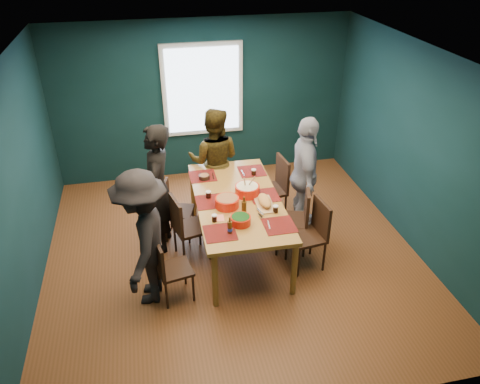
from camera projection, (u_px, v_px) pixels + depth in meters
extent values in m
cube|color=brown|center=(233.00, 254.00, 6.49)|extent=(5.00, 5.00, 0.01)
cube|color=white|center=(231.00, 58.00, 5.12)|extent=(5.00, 5.00, 0.01)
cube|color=#0F2D34|center=(18.00, 188.00, 5.35)|extent=(0.01, 5.00, 2.70)
cube|color=#0F2D34|center=(415.00, 149.00, 6.26)|extent=(0.01, 5.00, 2.70)
cube|color=#0F2D34|center=(203.00, 101.00, 7.91)|extent=(5.00, 0.01, 2.70)
cube|color=#0F2D34|center=(294.00, 310.00, 3.70)|extent=(5.00, 0.01, 2.70)
cube|color=silver|center=(203.00, 90.00, 7.78)|extent=(1.35, 0.06, 1.55)
cube|color=#A37631|center=(238.00, 201.00, 6.16)|extent=(1.14, 2.21, 0.05)
cylinder|color=#A37631|center=(215.00, 280.00, 5.44)|extent=(0.08, 0.08, 0.78)
cylinder|color=#A37631|center=(294.00, 268.00, 5.61)|extent=(0.08, 0.08, 0.78)
cylinder|color=#A37631|center=(193.00, 193.00, 7.14)|extent=(0.08, 0.08, 0.78)
cylinder|color=#A37631|center=(255.00, 187.00, 7.31)|extent=(0.08, 0.08, 0.78)
cube|color=black|center=(179.00, 211.00, 6.65)|extent=(0.49, 0.49, 0.04)
cube|color=black|center=(165.00, 197.00, 6.54)|extent=(0.15, 0.39, 0.43)
cylinder|color=black|center=(166.00, 230.00, 6.62)|extent=(0.03, 0.03, 0.40)
cylinder|color=black|center=(189.00, 231.00, 6.60)|extent=(0.03, 0.03, 0.40)
cylinder|color=black|center=(171.00, 217.00, 6.91)|extent=(0.03, 0.03, 0.40)
cylinder|color=black|center=(193.00, 218.00, 6.89)|extent=(0.03, 0.03, 0.40)
cube|color=black|center=(191.00, 228.00, 6.23)|extent=(0.51, 0.51, 0.04)
cube|color=black|center=(176.00, 215.00, 6.03)|extent=(0.14, 0.42, 0.47)
cylinder|color=black|center=(184.00, 253.00, 6.14)|extent=(0.03, 0.03, 0.44)
cylinder|color=black|center=(210.00, 246.00, 6.28)|extent=(0.03, 0.03, 0.44)
cylinder|color=black|center=(175.00, 238.00, 6.43)|extent=(0.03, 0.03, 0.44)
cylinder|color=black|center=(200.00, 232.00, 6.56)|extent=(0.03, 0.03, 0.44)
cube|color=black|center=(175.00, 270.00, 5.56)|extent=(0.45, 0.45, 0.04)
cube|color=black|center=(159.00, 258.00, 5.38)|extent=(0.11, 0.38, 0.42)
cylinder|color=black|center=(167.00, 296.00, 5.48)|extent=(0.03, 0.03, 0.39)
cylinder|color=black|center=(193.00, 288.00, 5.60)|extent=(0.03, 0.03, 0.39)
cylinder|color=black|center=(159.00, 279.00, 5.74)|extent=(0.03, 0.03, 0.39)
cylinder|color=black|center=(185.00, 272.00, 5.86)|extent=(0.03, 0.03, 0.39)
cube|color=black|center=(270.00, 190.00, 7.05)|extent=(0.49, 0.49, 0.04)
cube|color=black|center=(283.00, 173.00, 6.97)|extent=(0.09, 0.44, 0.48)
cylinder|color=black|center=(262.00, 213.00, 6.96)|extent=(0.03, 0.03, 0.45)
cylinder|color=black|center=(285.00, 209.00, 7.07)|extent=(0.03, 0.03, 0.45)
cylinder|color=black|center=(253.00, 200.00, 7.27)|extent=(0.03, 0.03, 0.45)
cylinder|color=black|center=(276.00, 196.00, 7.38)|extent=(0.03, 0.03, 0.45)
cube|color=black|center=(291.00, 220.00, 6.37)|extent=(0.54, 0.54, 0.04)
cube|color=black|center=(307.00, 205.00, 6.23)|extent=(0.16, 0.42, 0.47)
cylinder|color=black|center=(277.00, 242.00, 6.35)|extent=(0.03, 0.03, 0.44)
cylinder|color=black|center=(304.00, 243.00, 6.32)|extent=(0.03, 0.03, 0.44)
cylinder|color=black|center=(277.00, 227.00, 6.67)|extent=(0.03, 0.03, 0.44)
cylinder|color=black|center=(303.00, 228.00, 6.64)|extent=(0.03, 0.03, 0.44)
cube|color=black|center=(306.00, 237.00, 6.05)|extent=(0.48, 0.48, 0.04)
cube|color=black|center=(321.00, 218.00, 5.98)|extent=(0.09, 0.43, 0.47)
cylinder|color=black|center=(298.00, 263.00, 5.97)|extent=(0.03, 0.03, 0.44)
cylinder|color=black|center=(324.00, 257.00, 6.07)|extent=(0.03, 0.03, 0.44)
cylinder|color=black|center=(286.00, 246.00, 6.27)|extent=(0.03, 0.03, 0.44)
cylinder|color=black|center=(311.00, 241.00, 6.37)|extent=(0.03, 0.03, 0.44)
imported|color=black|center=(158.00, 190.00, 6.20)|extent=(0.55, 0.73, 1.82)
imported|color=black|center=(214.00, 161.00, 7.10)|extent=(0.96, 0.85, 1.67)
imported|color=white|center=(305.00, 175.00, 6.63)|extent=(0.60, 1.08, 1.74)
imported|color=black|center=(143.00, 239.00, 5.34)|extent=(0.85, 1.21, 1.72)
cylinder|color=red|center=(227.00, 202.00, 5.96)|extent=(0.31, 0.31, 0.12)
cylinder|color=#59822F|center=(227.00, 198.00, 5.93)|extent=(0.27, 0.27, 0.02)
cylinder|color=red|center=(247.00, 190.00, 6.21)|extent=(0.33, 0.33, 0.13)
cylinder|color=beige|center=(247.00, 186.00, 6.18)|extent=(0.29, 0.29, 0.02)
cylinder|color=tan|center=(251.00, 183.00, 6.16)|extent=(0.10, 0.18, 0.26)
cylinder|color=tan|center=(245.00, 183.00, 6.15)|extent=(0.08, 0.18, 0.26)
cylinder|color=red|center=(241.00, 220.00, 5.62)|extent=(0.25, 0.25, 0.10)
cylinder|color=#114416|center=(241.00, 217.00, 5.60)|extent=(0.22, 0.22, 0.02)
cube|color=tan|center=(265.00, 204.00, 6.01)|extent=(0.23, 0.44, 0.02)
ellipsoid|color=#CC8249|center=(265.00, 201.00, 5.98)|extent=(0.17, 0.35, 0.10)
cube|color=silver|center=(260.00, 211.00, 5.84)|extent=(0.06, 0.17, 0.00)
cylinder|color=black|center=(260.00, 216.00, 5.75)|extent=(0.04, 0.10, 0.02)
sphere|color=#1E5E15|center=(267.00, 204.00, 5.90)|extent=(0.03, 0.03, 0.03)
sphere|color=#1E5E15|center=(265.00, 200.00, 5.98)|extent=(0.03, 0.03, 0.03)
sphere|color=#1E5E15|center=(263.00, 196.00, 6.06)|extent=(0.03, 0.03, 0.03)
cylinder|color=black|center=(204.00, 177.00, 6.60)|extent=(0.15, 0.15, 0.06)
cylinder|color=#59822F|center=(204.00, 175.00, 6.59)|extent=(0.13, 0.13, 0.02)
cylinder|color=#40270B|center=(230.00, 227.00, 5.44)|extent=(0.06, 0.06, 0.16)
cylinder|color=#40270B|center=(230.00, 220.00, 5.39)|extent=(0.02, 0.02, 0.06)
cylinder|color=#1A3EBB|center=(230.00, 229.00, 5.45)|extent=(0.06, 0.06, 0.04)
cylinder|color=#40270B|center=(244.00, 208.00, 5.80)|extent=(0.06, 0.06, 0.18)
cylinder|color=#40270B|center=(244.00, 199.00, 5.73)|extent=(0.03, 0.03, 0.07)
cylinder|color=black|center=(214.00, 218.00, 5.67)|extent=(0.06, 0.06, 0.09)
cylinder|color=white|center=(214.00, 215.00, 5.65)|extent=(0.07, 0.07, 0.01)
cylinder|color=black|center=(276.00, 209.00, 5.85)|extent=(0.07, 0.07, 0.09)
cylinder|color=white|center=(276.00, 206.00, 5.82)|extent=(0.07, 0.07, 0.01)
cylinder|color=black|center=(254.00, 172.00, 6.69)|extent=(0.06, 0.06, 0.09)
cylinder|color=white|center=(254.00, 170.00, 6.67)|extent=(0.07, 0.07, 0.01)
cylinder|color=black|center=(208.00, 195.00, 6.14)|extent=(0.07, 0.07, 0.10)
cylinder|color=white|center=(208.00, 192.00, 6.12)|extent=(0.07, 0.07, 0.01)
cube|color=#FF836B|center=(260.00, 196.00, 6.21)|extent=(0.15, 0.15, 0.00)
cube|color=#FF836B|center=(218.00, 218.00, 5.75)|extent=(0.16, 0.16, 0.00)
cube|color=#FF836B|center=(280.00, 227.00, 5.58)|extent=(0.20, 0.20, 0.00)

